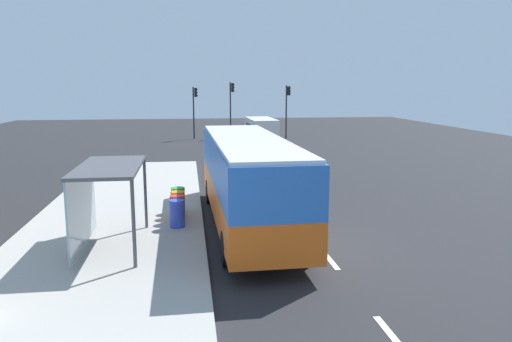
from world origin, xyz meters
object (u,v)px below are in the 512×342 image
(recycling_bin_red, at_px, (177,209))
(traffic_light_near_side, at_px, (287,103))
(recycling_bin_orange, at_px, (178,204))
(bus, at_px, (248,176))
(recycling_bin_blue, at_px, (177,214))
(traffic_light_median, at_px, (231,101))
(sedan_near, at_px, (258,134))
(recycling_bin_green, at_px, (178,200))
(bus_shelter, at_px, (99,185))
(white_van, at_px, (261,130))
(traffic_light_far_side, at_px, (195,104))

(recycling_bin_red, distance_m, traffic_light_near_side, 29.98)
(recycling_bin_orange, bearing_deg, bus, -23.88)
(bus, distance_m, recycling_bin_blue, 2.77)
(traffic_light_median, bearing_deg, recycling_bin_red, -98.76)
(sedan_near, height_order, traffic_light_median, traffic_light_median)
(recycling_bin_green, bearing_deg, recycling_bin_red, -90.00)
(traffic_light_median, relative_size, bus_shelter, 1.31)
(bus, distance_m, traffic_light_near_side, 29.57)
(white_van, xyz_separation_m, sedan_near, (0.10, 2.62, -0.55))
(sedan_near, xyz_separation_m, recycling_bin_red, (-6.50, -25.22, -0.14))
(sedan_near, distance_m, traffic_light_near_side, 5.07)
(bus_shelter, bearing_deg, sedan_near, 72.56)
(sedan_near, height_order, recycling_bin_blue, sedan_near)
(recycling_bin_blue, distance_m, traffic_light_median, 31.01)
(sedan_near, xyz_separation_m, bus_shelter, (-8.71, -27.73, 1.31))
(sedan_near, distance_m, recycling_bin_orange, 25.36)
(recycling_bin_orange, bearing_deg, bus_shelter, -124.52)
(sedan_near, relative_size, recycling_bin_green, 4.66)
(sedan_near, distance_m, recycling_bin_green, 24.69)
(white_van, bearing_deg, recycling_bin_red, -105.81)
(bus, relative_size, traffic_light_far_side, 2.30)
(recycling_bin_orange, relative_size, traffic_light_median, 0.18)
(sedan_near, relative_size, traffic_light_near_side, 0.89)
(recycling_bin_green, bearing_deg, bus_shelter, -119.46)
(traffic_light_near_side, bearing_deg, recycling_bin_green, -109.87)
(traffic_light_far_side, bearing_deg, recycling_bin_red, -92.17)
(white_van, distance_m, traffic_light_median, 7.76)
(bus, relative_size, bus_shelter, 2.76)
(sedan_near, xyz_separation_m, traffic_light_median, (-1.90, 4.63, 2.69))
(recycling_bin_blue, xyz_separation_m, recycling_bin_orange, (0.00, 1.40, 0.00))
(recycling_bin_red, bearing_deg, bus, -9.16)
(recycling_bin_orange, bearing_deg, white_van, 73.71)
(white_van, distance_m, traffic_light_far_side, 8.55)
(recycling_bin_orange, bearing_deg, recycling_bin_green, 90.00)
(white_van, height_order, recycling_bin_red, white_van)
(white_van, height_order, traffic_light_median, traffic_light_median)
(traffic_light_near_side, bearing_deg, bus, -104.13)
(bus, bearing_deg, sedan_near, 81.10)
(white_van, xyz_separation_m, recycling_bin_orange, (-6.40, -21.90, -0.69))
(white_van, height_order, recycling_bin_blue, white_van)
(recycling_bin_green, bearing_deg, recycling_bin_orange, -90.00)
(recycling_bin_orange, xyz_separation_m, traffic_light_near_side, (9.70, 27.54, 2.64))
(traffic_light_near_side, distance_m, traffic_light_median, 5.35)
(traffic_light_near_side, distance_m, bus_shelter, 33.01)
(white_van, xyz_separation_m, recycling_bin_green, (-6.40, -21.20, -0.69))
(traffic_light_far_side, xyz_separation_m, bus_shelter, (-3.31, -31.56, -1.11))
(bus, height_order, recycling_bin_red, bus)
(traffic_light_near_side, bearing_deg, recycling_bin_red, -108.96)
(recycling_bin_orange, height_order, traffic_light_median, traffic_light_median)
(bus, distance_m, white_van, 23.33)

